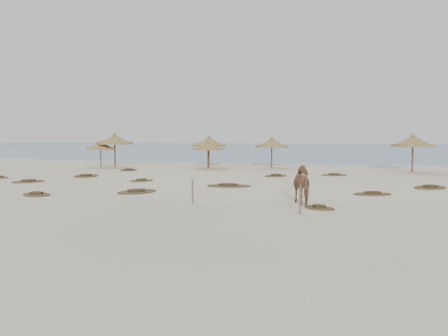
{
  "coord_description": "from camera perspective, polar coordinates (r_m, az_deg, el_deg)",
  "views": [
    {
      "loc": [
        8.86,
        -22.76,
        3.04
      ],
      "look_at": [
        1.29,
        5.0,
        1.03
      ],
      "focal_mm": 40.0,
      "sensor_mm": 36.0,
      "label": 1
    }
  ],
  "objects": [
    {
      "name": "palapa_4",
      "position": [
        43.73,
        5.48,
        2.8
      ],
      "size": [
        3.44,
        3.44,
        2.76
      ],
      "rotation": [
        0.0,
        0.0,
        0.19
      ],
      "color": "brown",
      "rests_on": "ground"
    },
    {
      "name": "scrub_7",
      "position": [
        35.4,
        5.95,
        -0.86
      ],
      "size": [
        1.95,
        2.42,
        0.16
      ],
      "rotation": [
        0.0,
        0.0,
        1.26
      ],
      "color": "brown",
      "rests_on": "ground"
    },
    {
      "name": "scrub_9",
      "position": [
        26.01,
        -9.93,
        -2.65
      ],
      "size": [
        2.27,
        2.78,
        0.16
      ],
      "rotation": [
        0.0,
        0.0,
        1.23
      ],
      "color": "brown",
      "rests_on": "ground"
    },
    {
      "name": "ocean",
      "position": [
        98.21,
        10.07,
        2.17
      ],
      "size": [
        200.0,
        100.0,
        0.01
      ],
      "primitive_type": "cube",
      "color": "#265372",
      "rests_on": "ground"
    },
    {
      "name": "fence_post_near",
      "position": [
        21.51,
        -3.62,
        -2.72
      ],
      "size": [
        0.1,
        0.1,
        1.05
      ],
      "primitive_type": "cylinder",
      "rotation": [
        0.0,
        0.0,
        0.29
      ],
      "color": "#6B5F50",
      "rests_on": "ground"
    },
    {
      "name": "palapa_0",
      "position": [
        46.03,
        -13.92,
        2.44
      ],
      "size": [
        3.42,
        3.42,
        2.42
      ],
      "rotation": [
        0.0,
        0.0,
        0.43
      ],
      "color": "brown",
      "rests_on": "ground"
    },
    {
      "name": "scrub_2",
      "position": [
        32.01,
        -9.42,
        -1.41
      ],
      "size": [
        1.74,
        1.94,
        0.16
      ],
      "rotation": [
        0.0,
        0.0,
        1.03
      ],
      "color": "brown",
      "rests_on": "ground"
    },
    {
      "name": "scrub_0",
      "position": [
        33.31,
        -21.48,
        -1.42
      ],
      "size": [
        2.17,
        2.46,
        0.16
      ],
      "rotation": [
        0.0,
        0.0,
        1.07
      ],
      "color": "brown",
      "rests_on": "ground"
    },
    {
      "name": "ground",
      "position": [
        24.61,
        -5.99,
        -3.11
      ],
      "size": [
        160.0,
        160.0,
        0.0
      ],
      "primitive_type": "plane",
      "color": "beige",
      "rests_on": "ground"
    },
    {
      "name": "palapa_1",
      "position": [
        46.24,
        -12.38,
        3.13
      ],
      "size": [
        3.52,
        3.52,
        3.11
      ],
      "rotation": [
        0.0,
        0.0,
        -0.06
      ],
      "color": "brown",
      "rests_on": "ground"
    },
    {
      "name": "horse",
      "position": [
        21.73,
        9.22,
        -1.9
      ],
      "size": [
        1.59,
        2.14,
        1.65
      ],
      "primitive_type": "imported",
      "rotation": [
        0.0,
        0.0,
        3.55
      ],
      "color": "brown",
      "rests_on": "ground"
    },
    {
      "name": "scrub_1",
      "position": [
        36.36,
        -15.5,
        -0.86
      ],
      "size": [
        2.37,
        2.93,
        0.16
      ],
      "rotation": [
        0.0,
        0.0,
        1.9
      ],
      "color": "brown",
      "rests_on": "ground"
    },
    {
      "name": "scrub_4",
      "position": [
        25.75,
        16.6,
        -2.83
      ],
      "size": [
        2.28,
        1.94,
        0.16
      ],
      "rotation": [
        0.0,
        0.0,
        0.43
      ],
      "color": "brown",
      "rests_on": "ground"
    },
    {
      "name": "scrub_10",
      "position": [
        36.69,
        12.47,
        -0.76
      ],
      "size": [
        2.05,
        1.52,
        0.16
      ],
      "rotation": [
        0.0,
        0.0,
        0.18
      ],
      "color": "brown",
      "rests_on": "ground"
    },
    {
      "name": "scrub_3",
      "position": [
        28.5,
        0.5,
        -2.02
      ],
      "size": [
        2.71,
        1.92,
        0.16
      ],
      "rotation": [
        0.0,
        0.0,
        0.11
      ],
      "color": "brown",
      "rests_on": "ground"
    },
    {
      "name": "scrub_12",
      "position": [
        20.47,
        10.85,
        -4.46
      ],
      "size": [
        1.61,
        1.45,
        0.16
      ],
      "rotation": [
        0.0,
        0.0,
        2.6
      ],
      "color": "brown",
      "rests_on": "ground"
    },
    {
      "name": "palapa_3",
      "position": [
        42.59,
        -1.85,
        2.49
      ],
      "size": [
        2.67,
        2.67,
        2.47
      ],
      "rotation": [
        0.0,
        0.0,
        0.01
      ],
      "color": "brown",
      "rests_on": "ground"
    },
    {
      "name": "foam_line",
      "position": [
        49.65,
        4.94,
        0.48
      ],
      "size": [
        70.0,
        0.6,
        0.01
      ],
      "primitive_type": "cube",
      "color": "white",
      "rests_on": "ground"
    },
    {
      "name": "palapa_5",
      "position": [
        41.58,
        20.77,
        2.81
      ],
      "size": [
        4.18,
        4.18,
        3.05
      ],
      "rotation": [
        0.0,
        0.0,
        -0.36
      ],
      "color": "brown",
      "rests_on": "ground"
    },
    {
      "name": "scrub_6",
      "position": [
        41.34,
        -10.87,
        -0.22
      ],
      "size": [
        1.92,
        2.43,
        0.16
      ],
      "rotation": [
        0.0,
        0.0,
        1.85
      ],
      "color": "brown",
      "rests_on": "ground"
    },
    {
      "name": "palapa_2",
      "position": [
        44.41,
        -1.74,
        2.94
      ],
      "size": [
        3.24,
        3.24,
        2.86
      ],
      "rotation": [
        0.0,
        0.0,
        -0.06
      ],
      "color": "brown",
      "rests_on": "ground"
    },
    {
      "name": "scrub_11",
      "position": [
        26.17,
        -20.65,
        -2.81
      ],
      "size": [
        2.2,
        2.08,
        0.16
      ],
      "rotation": [
        0.0,
        0.0,
        2.49
      ],
      "color": "brown",
      "rests_on": "ground"
    },
    {
      "name": "scrub_5",
      "position": [
        29.94,
        22.5,
        -2.03
      ],
      "size": [
        2.52,
        2.88,
        0.16
      ],
      "rotation": [
        0.0,
        0.0,
        1.09
      ],
      "color": "brown",
      "rests_on": "ground"
    },
    {
      "name": "fence_post_far",
      "position": [
        18.9,
        8.68,
        -3.65
      ],
      "size": [
        0.1,
        0.1,
        1.07
      ],
      "primitive_type": "cylinder",
      "rotation": [
        0.0,
        0.0,
        -0.4
      ],
      "color": "#6B5F50",
      "rests_on": "ground"
    }
  ]
}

